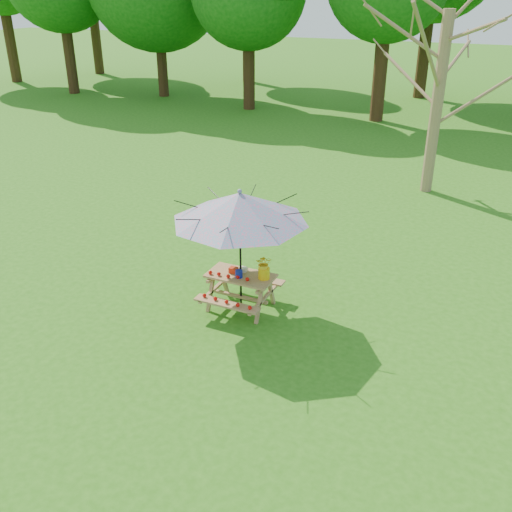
% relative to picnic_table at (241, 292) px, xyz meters
% --- Properties ---
extents(ground, '(120.00, 120.00, 0.00)m').
position_rel_picnic_table_xyz_m(ground, '(-1.11, -3.26, -0.33)').
color(ground, '#286713').
rests_on(ground, ground).
extents(picnic_table, '(1.20, 1.32, 0.67)m').
position_rel_picnic_table_xyz_m(picnic_table, '(0.00, 0.00, 0.00)').
color(picnic_table, olive).
rests_on(picnic_table, ground).
extents(patio_umbrella, '(2.80, 2.80, 2.27)m').
position_rel_picnic_table_xyz_m(patio_umbrella, '(0.00, 0.00, 1.62)').
color(patio_umbrella, black).
rests_on(patio_umbrella, ground).
extents(produce_bins, '(0.31, 0.38, 0.13)m').
position_rel_picnic_table_xyz_m(produce_bins, '(-0.05, 0.00, 0.40)').
color(produce_bins, red).
rests_on(produce_bins, picnic_table).
extents(tomatoes_row, '(0.77, 0.13, 0.07)m').
position_rel_picnic_table_xyz_m(tomatoes_row, '(-0.15, -0.18, 0.38)').
color(tomatoes_row, red).
rests_on(tomatoes_row, picnic_table).
extents(flower_bucket, '(0.34, 0.32, 0.45)m').
position_rel_picnic_table_xyz_m(flower_bucket, '(0.43, 0.05, 0.58)').
color(flower_bucket, '#F9B60D').
rests_on(flower_bucket, picnic_table).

